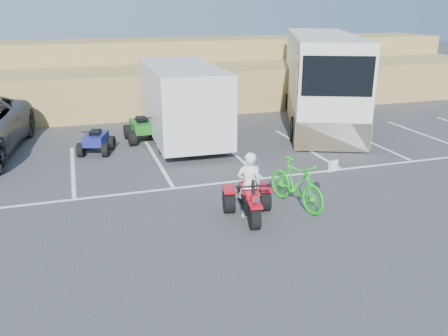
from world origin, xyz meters
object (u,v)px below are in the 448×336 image
object	(u,v)px
red_trike_atv	(250,219)
cargo_trailer	(182,101)
rider	(249,185)
quad_atv_blue	(97,153)
green_dirt_bike	(296,183)
rv_motorhome	(320,84)
quad_atv_green	(143,141)

from	to	relation	value
red_trike_atv	cargo_trailer	xyz separation A→B (m)	(0.06, 7.43, 1.53)
rider	cargo_trailer	size ratio (longest dim) A/B	0.27
rider	quad_atv_blue	xyz separation A→B (m)	(-3.23, 6.59, -0.82)
green_dirt_bike	rv_motorhome	distance (m)	10.12
red_trike_atv	quad_atv_green	world-z (taller)	quad_atv_green
green_dirt_bike	cargo_trailer	xyz separation A→B (m)	(-1.33, 7.07, 0.91)
cargo_trailer	quad_atv_green	size ratio (longest dim) A/B	3.86
rv_motorhome	quad_atv_blue	xyz separation A→B (m)	(-9.85, -2.21, -1.61)
rv_motorhome	quad_atv_blue	distance (m)	10.22
red_trike_atv	quad_atv_blue	distance (m)	7.46
rider	rv_motorhome	bearing A→B (deg)	-117.06
cargo_trailer	rider	bearing A→B (deg)	-88.54
rider	cargo_trailer	distance (m)	7.32
cargo_trailer	rv_motorhome	xyz separation A→B (m)	(6.59, 1.52, 0.08)
rider	rv_motorhome	xyz separation A→B (m)	(6.62, 8.80, 0.79)
green_dirt_bike	quad_atv_green	xyz separation A→B (m)	(-2.83, 7.43, -0.62)
rider	rv_motorhome	world-z (taller)	rv_motorhome
rider	quad_atv_green	xyz separation A→B (m)	(-1.47, 7.65, -0.82)
rv_motorhome	green_dirt_bike	bearing A→B (deg)	-98.83
red_trike_atv	quad_atv_blue	bearing A→B (deg)	125.28
green_dirt_bike	quad_atv_green	distance (m)	7.98
green_dirt_bike	quad_atv_green	world-z (taller)	green_dirt_bike
quad_atv_green	rider	bearing A→B (deg)	-81.69
rider	cargo_trailer	world-z (taller)	cargo_trailer
quad_atv_blue	quad_atv_green	xyz separation A→B (m)	(1.76, 1.06, 0.00)
rv_motorhome	quad_atv_green	distance (m)	8.33
cargo_trailer	quad_atv_blue	xyz separation A→B (m)	(-3.26, -0.69, -1.53)
cargo_trailer	quad_atv_blue	size ratio (longest dim) A/B	4.38
cargo_trailer	rv_motorhome	distance (m)	6.76
quad_atv_blue	rider	bearing A→B (deg)	-46.89
quad_atv_green	red_trike_atv	bearing A→B (deg)	-82.07
rv_motorhome	quad_atv_blue	world-z (taller)	rv_motorhome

